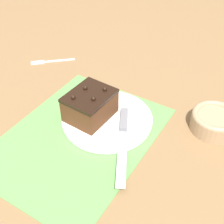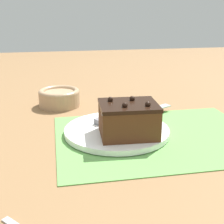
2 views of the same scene
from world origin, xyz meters
TOP-DOWN VIEW (x-y plane):
  - ground_plane at (0.00, 0.00)m, footprint 3.00×3.00m
  - placemat_woven at (0.00, 0.00)m, footprint 0.46×0.34m
  - cake_plate at (0.09, -0.03)m, footprint 0.24×0.24m
  - chocolate_cake at (0.07, 0.01)m, footprint 0.13×0.11m
  - serving_knife at (0.06, -0.10)m, footprint 0.23×0.14m
  - small_bowl at (0.21, -0.28)m, footprint 0.12×0.12m
  - dessert_fork at (0.25, 0.31)m, footprint 0.11×0.12m

SIDE VIEW (x-z plane):
  - ground_plane at x=0.00m, z-range 0.00..0.00m
  - placemat_woven at x=0.00m, z-range 0.00..0.00m
  - dessert_fork at x=0.25m, z-range 0.00..0.01m
  - cake_plate at x=0.09m, z-range 0.00..0.02m
  - serving_knife at x=0.06m, z-range 0.01..0.03m
  - small_bowl at x=0.21m, z-range 0.00..0.05m
  - chocolate_cake at x=0.07m, z-range 0.01..0.09m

